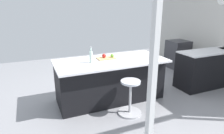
# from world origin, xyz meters

# --- Properties ---
(ground_plane) EXTENTS (7.61, 7.61, 0.00)m
(ground_plane) POSITION_xyz_m (0.00, 0.00, 0.00)
(ground_plane) COLOR gray
(interior_partition_left) EXTENTS (0.15, 4.94, 2.78)m
(interior_partition_left) POSITION_xyz_m (-2.93, -0.00, 1.39)
(interior_partition_left) COLOR beige
(interior_partition_left) RESTS_ON ground_plane
(sink_cabinet) EXTENTS (2.31, 0.60, 1.18)m
(sink_cabinet) POSITION_xyz_m (-2.58, 0.40, 0.45)
(sink_cabinet) COLOR black
(sink_cabinet) RESTS_ON ground_plane
(oven_range) EXTENTS (0.60, 0.61, 0.87)m
(oven_range) POSITION_xyz_m (-2.58, -1.11, 0.43)
(oven_range) COLOR #38383D
(oven_range) RESTS_ON ground_plane
(kitchen_island) EXTENTS (2.24, 1.03, 0.89)m
(kitchen_island) POSITION_xyz_m (0.29, 0.13, 0.45)
(kitchen_island) COLOR black
(kitchen_island) RESTS_ON ground_plane
(stool_by_window) EXTENTS (0.44, 0.44, 0.66)m
(stool_by_window) POSITION_xyz_m (0.19, 0.83, 0.31)
(stool_by_window) COLOR #B7B7BC
(stool_by_window) RESTS_ON ground_plane
(cutting_board) EXTENTS (0.36, 0.24, 0.02)m
(cutting_board) POSITION_xyz_m (0.35, 0.05, 0.90)
(cutting_board) COLOR tan
(cutting_board) RESTS_ON kitchen_island
(apple_green) EXTENTS (0.08, 0.08, 0.08)m
(apple_green) POSITION_xyz_m (0.22, 0.07, 0.95)
(apple_green) COLOR #609E2D
(apple_green) RESTS_ON cutting_board
(apple_red) EXTENTS (0.08, 0.08, 0.08)m
(apple_red) POSITION_xyz_m (0.39, 0.03, 0.95)
(apple_red) COLOR red
(apple_red) RESTS_ON cutting_board
(water_bottle) EXTENTS (0.06, 0.06, 0.31)m
(water_bottle) POSITION_xyz_m (0.72, 0.21, 1.01)
(water_bottle) COLOR silver
(water_bottle) RESTS_ON kitchen_island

